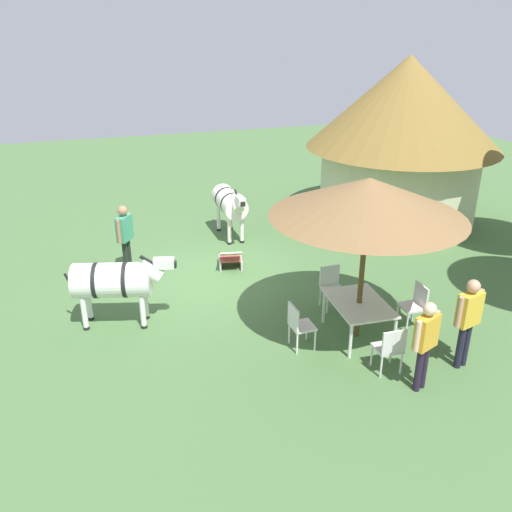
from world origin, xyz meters
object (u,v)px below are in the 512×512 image
thatched_hut (403,133)px  guest_behind_table (468,316)px  zebra_by_umbrella (230,203)px  patio_chair_east_end (298,323)px  patio_dining_table (359,306)px  guest_beside_umbrella (426,338)px  zebra_nearest_camera (115,281)px  striped_lounge_chair (230,258)px  patio_chair_west_end (390,347)px  patio_chair_near_hut (331,284)px  shade_umbrella (368,198)px  patio_chair_near_lawn (416,303)px  standing_watcher (125,233)px

thatched_hut → guest_behind_table: bearing=-22.6°
zebra_by_umbrella → patio_chair_east_end: bearing=85.7°
patio_dining_table → guest_beside_umbrella: bearing=7.0°
guest_behind_table → zebra_nearest_camera: (-3.35, -5.64, -0.05)m
patio_chair_east_end → striped_lounge_chair: (-3.84, -0.25, -0.27)m
thatched_hut → patio_chair_west_end: bearing=-31.7°
patio_chair_east_end → patio_dining_table: bearing=90.0°
patio_chair_west_end → patio_chair_near_hut: size_ratio=1.00×
shade_umbrella → patio_dining_table: bearing=90.0°
shade_umbrella → zebra_nearest_camera: (-1.89, -4.36, -1.84)m
thatched_hut → patio_chair_near_hut: thatched_hut is taller
patio_chair_near_hut → patio_chair_east_end: 1.81m
thatched_hut → patio_chair_near_hut: 6.62m
guest_beside_umbrella → zebra_nearest_camera: 5.88m
thatched_hut → patio_chair_near_lawn: thatched_hut is taller
patio_chair_east_end → shade_umbrella: bearing=90.0°
patio_chair_west_end → thatched_hut: bearing=60.5°
thatched_hut → zebra_by_umbrella: 5.51m
patio_chair_near_lawn → patio_chair_east_end: bearing=91.1°
guest_behind_table → patio_chair_near_hut: bearing=-79.7°
patio_chair_near_lawn → striped_lounge_chair: size_ratio=0.99×
thatched_hut → patio_chair_east_end: 8.35m
guest_beside_umbrella → guest_behind_table: bearing=-4.8°
patio_chair_east_end → zebra_by_umbrella: size_ratio=0.42×
patio_chair_east_end → guest_beside_umbrella: guest_beside_umbrella is taller
shade_umbrella → patio_chair_near_hut: (-1.25, 0.02, -2.29)m
standing_watcher → guest_beside_umbrella: bearing=68.0°
thatched_hut → zebra_by_umbrella: bearing=-89.6°
shade_umbrella → patio_chair_west_end: size_ratio=3.90×
patio_chair_near_hut → standing_watcher: standing_watcher is taller
patio_chair_west_end → zebra_nearest_camera: (-3.14, -4.31, 0.45)m
patio_dining_table → patio_chair_east_end: (0.04, -1.25, -0.14)m
patio_chair_east_end → zebra_by_umbrella: zebra_by_umbrella is taller
patio_chair_west_end → zebra_by_umbrella: bearing=99.5°
patio_chair_west_end → guest_beside_umbrella: 0.76m
patio_chair_near_hut → guest_beside_umbrella: (3.05, 0.21, 0.45)m
guest_behind_table → striped_lounge_chair: (-5.26, -2.79, -0.77)m
patio_chair_near_hut → patio_chair_east_end: same height
patio_chair_east_end → guest_behind_table: size_ratio=0.53×
thatched_hut → patio_chair_west_end: (7.07, -4.37, -2.09)m
shade_umbrella → patio_chair_near_lawn: shade_umbrella is taller
zebra_by_umbrella → zebra_nearest_camera: bearing=47.6°
patio_chair_near_lawn → striped_lounge_chair: bearing=36.4°
guest_beside_umbrella → striped_lounge_chair: size_ratio=1.78×
patio_chair_east_end → zebra_nearest_camera: 3.68m
shade_umbrella → standing_watcher: shade_umbrella is taller
striped_lounge_chair → zebra_nearest_camera: size_ratio=0.43×
patio_chair_near_hut → striped_lounge_chair: 2.98m
striped_lounge_chair → guest_beside_umbrella: bearing=-61.0°
guest_beside_umbrella → thatched_hut: bearing=39.3°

